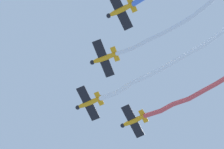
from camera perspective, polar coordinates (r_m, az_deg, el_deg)
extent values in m
ellipsoid|color=orange|center=(81.85, -3.12, -3.84)|extent=(1.96, 5.18, 1.04)
sphere|color=black|center=(82.39, -4.65, -4.45)|extent=(1.03, 1.03, 0.88)
ellipsoid|color=#232833|center=(82.34, -3.51, -3.89)|extent=(0.92, 1.38, 0.55)
cube|color=black|center=(81.75, -3.23, -3.92)|extent=(7.58, 3.07, 0.14)
cube|color=orange|center=(81.51, -1.75, -3.27)|extent=(3.02, 1.49, 0.12)
cube|color=black|center=(82.03, -1.80, -3.15)|extent=(0.35, 1.16, 1.43)
cylinder|color=white|center=(81.15, -0.38, -2.82)|extent=(1.62, 3.44, 1.43)
cylinder|color=white|center=(80.96, 1.73, -1.78)|extent=(2.27, 3.46, 1.68)
cylinder|color=white|center=(80.75, 3.64, -0.70)|extent=(1.64, 3.04, 1.00)
cylinder|color=white|center=(80.52, 5.55, 0.20)|extent=(1.70, 3.18, 1.08)
cylinder|color=white|center=(80.36, 7.56, 1.27)|extent=(1.99, 3.48, 0.94)
cylinder|color=white|center=(80.49, 9.59, 2.43)|extent=(2.07, 3.35, 1.68)
cylinder|color=white|center=(80.72, 11.55, 3.51)|extent=(1.94, 3.26, 1.10)
cylinder|color=white|center=(80.81, 13.44, 4.70)|extent=(2.25, 3.25, 1.07)
sphere|color=white|center=(81.30, -1.49, -3.21)|extent=(0.92, 0.92, 0.92)
sphere|color=white|center=(81.03, 0.73, -2.42)|extent=(0.92, 0.92, 0.92)
sphere|color=white|center=(80.92, 2.72, -1.13)|extent=(0.92, 0.92, 0.92)
sphere|color=white|center=(80.60, 4.57, -0.26)|extent=(0.92, 0.92, 0.92)
sphere|color=white|center=(80.47, 6.53, 0.67)|extent=(0.92, 0.92, 0.92)
sphere|color=white|center=(80.28, 8.60, 1.87)|extent=(0.92, 0.92, 0.92)
sphere|color=white|center=(80.73, 10.58, 2.98)|extent=(0.92, 0.92, 0.92)
sphere|color=white|center=(80.74, 12.53, 4.04)|extent=(0.92, 0.92, 0.92)
sphere|color=white|center=(80.91, 14.34, 5.36)|extent=(0.92, 0.92, 0.92)
ellipsoid|color=orange|center=(78.56, -1.04, 2.24)|extent=(1.72, 5.17, 1.04)
sphere|color=black|center=(78.89, -2.68, 1.64)|extent=(0.99, 0.99, 0.88)
ellipsoid|color=#232833|center=(79.01, -1.46, 2.17)|extent=(0.86, 1.35, 0.55)
cube|color=black|center=(78.45, -1.16, 2.17)|extent=(7.55, 2.72, 0.14)
cube|color=orange|center=(78.41, 0.42, 2.79)|extent=(2.99, 1.35, 0.12)
cube|color=black|center=(78.94, 0.35, 2.87)|extent=(0.29, 1.16, 1.43)
cylinder|color=white|center=(78.05, 1.81, 3.22)|extent=(1.36, 3.28, 1.12)
cylinder|color=white|center=(77.71, 4.02, 4.16)|extent=(1.78, 3.46, 0.93)
cylinder|color=white|center=(77.36, 6.13, 5.20)|extent=(1.76, 3.10, 1.33)
cylinder|color=white|center=(77.26, 8.10, 6.17)|extent=(1.67, 3.01, 1.05)
cylinder|color=white|center=(77.19, 10.03, 7.26)|extent=(2.07, 3.10, 1.33)
cylinder|color=white|center=(77.24, 12.00, 8.60)|extent=(2.30, 3.36, 1.16)
sphere|color=white|center=(78.23, 0.70, 2.85)|extent=(0.77, 0.77, 0.77)
sphere|color=white|center=(77.89, 2.93, 3.58)|extent=(0.77, 0.77, 0.77)
sphere|color=white|center=(77.56, 5.13, 4.74)|extent=(0.77, 0.77, 0.77)
sphere|color=white|center=(77.18, 7.15, 5.66)|extent=(0.77, 0.77, 0.77)
sphere|color=white|center=(77.36, 9.06, 6.67)|extent=(0.77, 0.77, 0.77)
sphere|color=white|center=(77.06, 11.00, 7.84)|extent=(0.77, 0.77, 0.77)
sphere|color=white|center=(77.47, 12.99, 9.36)|extent=(0.77, 0.77, 0.77)
ellipsoid|color=orange|center=(83.76, 2.94, -6.24)|extent=(2.17, 5.18, 1.04)
sphere|color=black|center=(84.15, 1.44, -6.90)|extent=(1.06, 1.06, 0.88)
ellipsoid|color=#232833|center=(84.20, 2.54, -6.30)|extent=(0.96, 1.39, 0.55)
cube|color=black|center=(83.66, 2.84, -6.33)|extent=(7.59, 3.38, 0.14)
cube|color=orange|center=(83.56, 4.27, -5.63)|extent=(3.03, 1.60, 0.12)
cube|color=black|center=(84.06, 4.18, -5.50)|extent=(0.40, 1.16, 1.43)
cylinder|color=#DB4C4C|center=(83.30, 5.56, -5.23)|extent=(1.30, 3.20, 1.00)
cylinder|color=#DB4C4C|center=(83.14, 7.40, -4.45)|extent=(1.77, 2.87, 1.02)
cylinder|color=#DB4C4C|center=(83.16, 9.27, -3.62)|extent=(1.56, 3.33, 1.41)
cylinder|color=#DB4C4C|center=(83.42, 11.26, -2.71)|extent=(2.02, 3.27, 1.49)
cylinder|color=#DB4C4C|center=(83.84, 13.02, -1.70)|extent=(1.90, 2.99, 1.74)
cylinder|color=#DB4C4C|center=(84.39, 14.68, -0.71)|extent=(2.04, 3.06, 1.63)
sphere|color=#DB4C4C|center=(83.37, 4.53, -5.56)|extent=(0.90, 0.90, 0.90)
sphere|color=#DB4C4C|center=(83.26, 6.58, -4.90)|extent=(0.90, 0.90, 0.90)
sphere|color=#DB4C4C|center=(83.05, 8.22, -3.99)|extent=(0.90, 0.90, 0.90)
sphere|color=#DB4C4C|center=(83.30, 10.33, -3.25)|extent=(0.90, 0.90, 0.90)
sphere|color=#DB4C4C|center=(83.56, 12.19, -2.17)|extent=(0.90, 0.90, 0.90)
sphere|color=#DB4C4C|center=(84.13, 13.85, -1.24)|extent=(0.90, 0.90, 0.90)
ellipsoid|color=orange|center=(76.04, 1.21, 8.71)|extent=(2.15, 5.18, 1.04)
sphere|color=black|center=(76.24, -0.45, 7.94)|extent=(1.06, 1.06, 0.88)
ellipsoid|color=#232833|center=(76.47, 0.77, 8.57)|extent=(0.96, 1.39, 0.55)
cube|color=black|center=(75.92, 1.10, 8.64)|extent=(7.59, 3.35, 0.14)
cube|color=orange|center=(76.03, 2.68, 9.41)|extent=(3.03, 1.59, 0.12)
cube|color=black|center=(76.57, 2.60, 9.45)|extent=(0.39, 1.16, 1.43)
sphere|color=#4C75DB|center=(75.87, 2.97, 9.52)|extent=(0.94, 0.94, 0.94)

